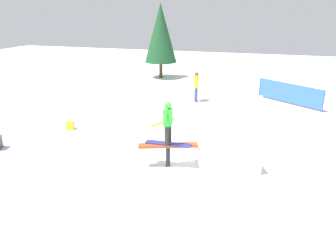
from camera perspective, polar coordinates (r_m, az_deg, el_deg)
ground_plane at (r=10.49m, az=0.00°, el=-7.02°), size 60.00×60.00×0.00m
rail_feature at (r=10.23m, az=0.00°, el=-3.87°), size 1.83×0.90×0.76m
snow_kicker_ramp at (r=10.61m, az=10.12°, el=-5.28°), size 2.21×2.03×0.58m
main_rider_on_rail at (r=9.93m, az=0.00°, el=0.39°), size 1.45×0.70×1.36m
bystander_yellow at (r=17.73m, az=4.93°, el=7.12°), size 0.33×0.68×1.60m
loose_snowboard_lime at (r=14.46m, az=-0.83°, el=0.66°), size 0.88×1.50×0.02m
backpack_on_snow at (r=14.17m, az=-16.66°, el=0.09°), size 0.35×0.30×0.34m
safety_fence at (r=18.32m, az=20.34°, el=5.42°), size 3.12×2.28×1.10m
pine_tree_near at (r=23.91m, az=-1.30°, el=15.87°), size 2.28×2.28×5.19m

